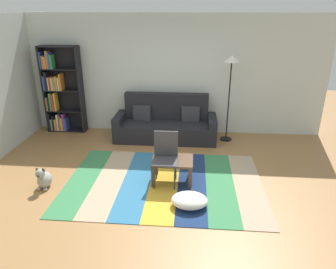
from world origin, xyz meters
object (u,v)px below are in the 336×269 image
object	(u,v)px
couch	(166,124)
tv_remote	(174,161)
coffee_table	(172,164)
pouf	(189,200)
folding_chair	(166,154)
bookshelf	(59,92)
standing_lamp	(231,70)
dog	(44,179)

from	to	relation	value
couch	tv_remote	xyz separation A→B (m)	(0.31, -1.99, 0.09)
coffee_table	pouf	bearing A→B (deg)	-66.74
tv_remote	folding_chair	world-z (taller)	folding_chair
bookshelf	standing_lamp	bearing A→B (deg)	-3.72
pouf	folding_chair	xyz separation A→B (m)	(-0.42, 0.69, 0.43)
couch	folding_chair	distance (m)	1.95
coffee_table	folding_chair	bearing A→B (deg)	-168.67
coffee_table	standing_lamp	distance (m)	2.54
standing_lamp	pouf	bearing A→B (deg)	-106.31
couch	dog	bearing A→B (deg)	-128.48
couch	standing_lamp	xyz separation A→B (m)	(1.37, 0.03, 1.24)
dog	folding_chair	distance (m)	2.06
tv_remote	standing_lamp	bearing A→B (deg)	52.48
couch	bookshelf	bearing A→B (deg)	173.67
tv_remote	folding_chair	xyz separation A→B (m)	(-0.14, 0.05, 0.10)
folding_chair	tv_remote	bearing A→B (deg)	38.29
couch	folding_chair	world-z (taller)	couch
couch	coffee_table	bearing A→B (deg)	-81.38
couch	standing_lamp	distance (m)	1.85
standing_lamp	folding_chair	size ratio (longest dim) A/B	2.09
bookshelf	standing_lamp	distance (m)	3.97
standing_lamp	bookshelf	bearing A→B (deg)	176.28
couch	tv_remote	bearing A→B (deg)	-81.02
couch	bookshelf	distance (m)	2.63
dog	standing_lamp	size ratio (longest dim) A/B	0.21
pouf	folding_chair	size ratio (longest dim) A/B	0.61
bookshelf	coffee_table	world-z (taller)	bookshelf
standing_lamp	tv_remote	xyz separation A→B (m)	(-1.06, -2.01, -1.14)
pouf	tv_remote	world-z (taller)	tv_remote
bookshelf	standing_lamp	xyz separation A→B (m)	(3.91, -0.25, 0.62)
tv_remote	pouf	bearing A→B (deg)	-75.93
pouf	dog	size ratio (longest dim) A/B	1.38
tv_remote	dog	bearing A→B (deg)	178.24
bookshelf	coffee_table	size ratio (longest dim) A/B	2.93
bookshelf	tv_remote	world-z (taller)	bookshelf
dog	coffee_table	bearing A→B (deg)	10.03
couch	pouf	bearing A→B (deg)	-77.20
coffee_table	bookshelf	bearing A→B (deg)	142.20
folding_chair	pouf	bearing A→B (deg)	-0.61
couch	tv_remote	world-z (taller)	couch
couch	standing_lamp	size ratio (longest dim) A/B	1.20
pouf	dog	distance (m)	2.44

